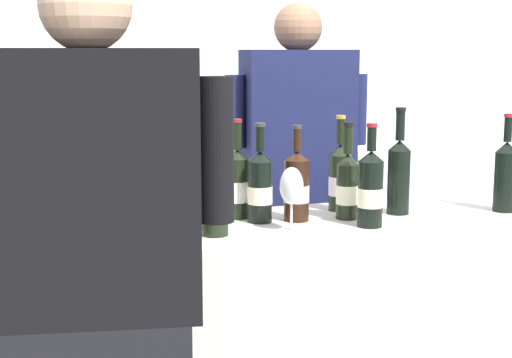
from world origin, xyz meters
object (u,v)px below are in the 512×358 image
(wine_bottle_8, at_px, (340,177))
(potted_shrub, at_px, (293,206))
(wine_bottle_5, at_px, (506,174))
(wine_bottle_11, at_px, (370,189))
(wine_bottle_1, at_px, (398,173))
(wine_bottle_4, at_px, (260,186))
(person_server, at_px, (296,217))
(wine_bottle_7, at_px, (296,186))
(wine_glass, at_px, (292,189))
(wine_bottle_10, at_px, (82,192))
(wine_bottle_0, at_px, (35,206))
(wine_bottle_3, at_px, (347,185))
(wine_bottle_9, at_px, (184,200))
(wine_bottle_2, at_px, (238,184))
(wine_bottle_6, at_px, (215,197))

(wine_bottle_8, bearing_deg, potted_shrub, 77.49)
(wine_bottle_5, xyz_separation_m, wine_bottle_11, (-0.55, -0.05, -0.01))
(wine_bottle_1, height_order, wine_bottle_4, wine_bottle_1)
(person_server, bearing_deg, wine_bottle_1, -78.41)
(wine_bottle_4, xyz_separation_m, person_server, (0.37, 0.58, -0.25))
(wine_bottle_7, bearing_deg, wine_glass, -118.07)
(person_server, distance_m, potted_shrub, 0.49)
(wine_bottle_4, bearing_deg, person_server, 57.60)
(wine_bottle_4, distance_m, wine_bottle_10, 0.56)
(wine_bottle_1, distance_m, wine_glass, 0.46)
(wine_bottle_7, relative_size, potted_shrub, 0.26)
(wine_bottle_0, height_order, wine_bottle_3, wine_bottle_0)
(wine_bottle_1, bearing_deg, wine_bottle_7, 178.12)
(wine_bottle_4, distance_m, wine_bottle_9, 0.35)
(wine_bottle_10, height_order, potted_shrub, wine_bottle_10)
(wine_bottle_7, xyz_separation_m, wine_bottle_8, (0.20, 0.09, 0.00))
(wine_bottle_5, relative_size, wine_bottle_9, 1.01)
(person_server, bearing_deg, wine_bottle_2, -130.05)
(potted_shrub, bearing_deg, wine_bottle_1, -92.33)
(wine_bottle_1, bearing_deg, wine_bottle_6, -172.24)
(wine_bottle_9, bearing_deg, wine_glass, 3.70)
(wine_bottle_1, distance_m, wine_bottle_5, 0.38)
(wine_bottle_3, xyz_separation_m, wine_bottle_9, (-0.59, -0.13, 0.01))
(wine_bottle_5, bearing_deg, wine_bottle_10, 172.66)
(wine_bottle_0, relative_size, wine_bottle_11, 0.98)
(wine_bottle_0, relative_size, wine_bottle_9, 0.96)
(wine_bottle_2, bearing_deg, wine_bottle_4, -58.30)
(wine_bottle_0, bearing_deg, wine_bottle_3, 0.74)
(wine_bottle_9, bearing_deg, wine_bottle_7, 20.66)
(wine_bottle_0, relative_size, wine_bottle_7, 1.03)
(wine_bottle_5, distance_m, wine_glass, 0.82)
(wine_bottle_5, height_order, wine_bottle_7, wine_bottle_5)
(wine_bottle_11, relative_size, potted_shrub, 0.27)
(wine_bottle_6, bearing_deg, person_server, 51.62)
(wine_glass, bearing_deg, wine_bottle_8, 39.95)
(wine_bottle_0, height_order, wine_bottle_4, same)
(wine_bottle_5, bearing_deg, wine_bottle_8, 159.88)
(wine_bottle_11, bearing_deg, wine_bottle_8, 87.01)
(wine_bottle_7, bearing_deg, wine_bottle_6, -161.29)
(wine_glass, bearing_deg, wine_bottle_3, 23.49)
(wine_bottle_8, height_order, wine_bottle_10, wine_bottle_10)
(wine_bottle_7, distance_m, person_server, 0.69)
(wine_bottle_0, distance_m, wine_bottle_9, 0.43)
(wine_bottle_5, distance_m, potted_shrub, 1.24)
(person_server, relative_size, potted_shrub, 1.39)
(wine_bottle_4, bearing_deg, wine_bottle_3, -9.57)
(wine_bottle_5, distance_m, wine_bottle_9, 1.16)
(wine_bottle_5, distance_m, wine_bottle_8, 0.58)
(potted_shrub, bearing_deg, person_server, -110.27)
(wine_bottle_10, height_order, wine_bottle_11, wine_bottle_10)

